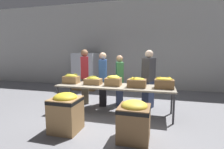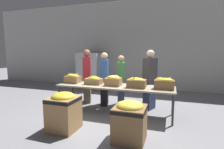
# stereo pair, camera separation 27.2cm
# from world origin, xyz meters

# --- Properties ---
(ground_plane) EXTENTS (30.00, 30.00, 0.00)m
(ground_plane) POSITION_xyz_m (0.00, 0.00, 0.00)
(ground_plane) COLOR gray
(wall_back) EXTENTS (16.00, 0.08, 4.00)m
(wall_back) POSITION_xyz_m (0.00, 3.57, 2.00)
(wall_back) COLOR #B7B7B2
(wall_back) RESTS_ON ground_plane
(sorting_table) EXTENTS (3.17, 0.85, 0.78)m
(sorting_table) POSITION_xyz_m (0.00, 0.00, 0.73)
(sorting_table) COLOR #9E937F
(sorting_table) RESTS_ON ground_plane
(banana_box_0) EXTENTS (0.44, 0.29, 0.28)m
(banana_box_0) POSITION_xyz_m (-1.31, 0.02, 0.91)
(banana_box_0) COLOR #A37A4C
(banana_box_0) RESTS_ON sorting_table
(banana_box_1) EXTENTS (0.46, 0.29, 0.24)m
(banana_box_1) POSITION_xyz_m (-0.62, 0.01, 0.88)
(banana_box_1) COLOR #A37A4C
(banana_box_1) RESTS_ON sorting_table
(banana_box_2) EXTENTS (0.42, 0.33, 0.28)m
(banana_box_2) POSITION_xyz_m (-0.03, 0.01, 0.92)
(banana_box_2) COLOR #A37A4C
(banana_box_2) RESTS_ON sorting_table
(banana_box_3) EXTENTS (0.47, 0.34, 0.27)m
(banana_box_3) POSITION_xyz_m (0.62, -0.05, 0.90)
(banana_box_3) COLOR olive
(banana_box_3) RESTS_ON sorting_table
(banana_box_4) EXTENTS (0.47, 0.33, 0.30)m
(banana_box_4) POSITION_xyz_m (1.30, -0.02, 0.92)
(banana_box_4) COLOR olive
(banana_box_4) RESTS_ON sorting_table
(volunteer_0) EXTENTS (0.40, 0.53, 1.76)m
(volunteer_0) POSITION_xyz_m (-1.19, 0.74, 0.88)
(volunteer_0) COLOR #6B604C
(volunteer_0) RESTS_ON ground_plane
(volunteer_1) EXTENTS (0.33, 0.47, 1.58)m
(volunteer_1) POSITION_xyz_m (-0.04, 0.79, 0.78)
(volunteer_1) COLOR #2D3856
(volunteer_1) RESTS_ON ground_plane
(volunteer_2) EXTENTS (0.39, 0.52, 1.74)m
(volunteer_2) POSITION_xyz_m (0.87, 0.68, 0.87)
(volunteer_2) COLOR #2D3856
(volunteer_2) RESTS_ON ground_plane
(volunteer_3) EXTENTS (0.32, 0.49, 1.67)m
(volunteer_3) POSITION_xyz_m (-0.53, 0.63, 0.83)
(volunteer_3) COLOR black
(volunteer_3) RESTS_ON ground_plane
(donation_bin_0) EXTENTS (0.59, 0.59, 0.84)m
(donation_bin_0) POSITION_xyz_m (-0.72, -1.33, 0.44)
(donation_bin_0) COLOR #A37A4C
(donation_bin_0) RESTS_ON ground_plane
(donation_bin_1) EXTENTS (0.59, 0.59, 0.78)m
(donation_bin_1) POSITION_xyz_m (0.74, -1.33, 0.41)
(donation_bin_1) COLOR olive
(donation_bin_1) RESTS_ON ground_plane
(pallet_stack_0) EXTENTS (1.10, 1.10, 1.63)m
(pallet_stack_0) POSITION_xyz_m (-2.06, 2.84, 0.80)
(pallet_stack_0) COLOR olive
(pallet_stack_0) RESTS_ON ground_plane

